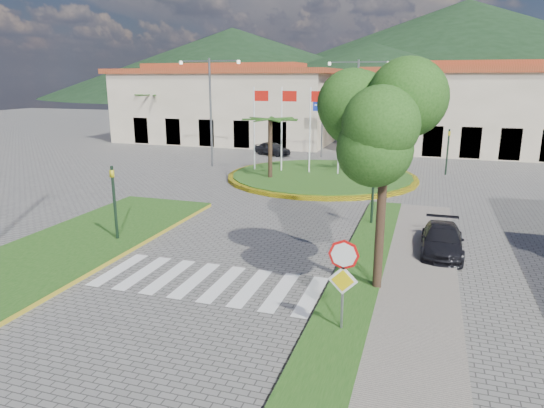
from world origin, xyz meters
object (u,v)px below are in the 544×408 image
(car_dark_a, at_px, (272,148))
(roundabout_island, at_px, (322,176))
(deciduous_tree, at_px, (386,128))
(white_van, at_px, (240,139))
(car_dark_b, at_px, (372,149))
(stop_sign, at_px, (343,271))
(car_side_right, at_px, (442,240))

(car_dark_a, bearing_deg, roundabout_island, -119.50)
(roundabout_island, height_order, deciduous_tree, deciduous_tree)
(white_van, relative_size, car_dark_b, 1.37)
(white_van, bearing_deg, roundabout_island, -127.54)
(stop_sign, distance_m, car_side_right, 7.83)
(white_van, xyz_separation_m, car_dark_b, (13.21, -2.01, -0.09))
(car_dark_a, height_order, car_side_right, car_dark_a)
(deciduous_tree, distance_m, car_side_right, 6.59)
(white_van, relative_size, car_dark_a, 1.39)
(car_dark_a, xyz_separation_m, car_dark_b, (8.35, 2.52, -0.01))
(roundabout_island, height_order, car_dark_a, roundabout_island)
(stop_sign, xyz_separation_m, car_dark_a, (-11.25, 28.85, -1.20))
(stop_sign, relative_size, car_side_right, 0.70)
(roundabout_island, bearing_deg, car_dark_b, 80.01)
(roundabout_island, distance_m, deciduous_tree, 18.55)
(white_van, xyz_separation_m, car_side_right, (18.71, -26.10, -0.12))
(stop_sign, xyz_separation_m, white_van, (-16.11, 33.38, -1.13))
(car_dark_b, bearing_deg, roundabout_island, -178.02)
(white_van, bearing_deg, stop_sign, -141.83)
(deciduous_tree, distance_m, car_dark_a, 28.77)
(roundabout_island, xyz_separation_m, deciduous_tree, (5.50, -17.00, 5.00))
(roundabout_island, distance_m, car_dark_a, 10.87)
(deciduous_tree, bearing_deg, car_side_right, 64.75)
(roundabout_island, xyz_separation_m, car_side_right, (7.50, -12.76, 0.37))
(car_dark_b, height_order, car_side_right, car_dark_b)
(deciduous_tree, xyz_separation_m, car_dark_b, (-3.50, 28.33, -4.60))
(car_dark_b, bearing_deg, white_van, 93.32)
(roundabout_island, bearing_deg, white_van, 130.06)
(car_dark_b, distance_m, car_side_right, 24.71)
(deciduous_tree, relative_size, car_dark_b, 1.94)
(stop_sign, xyz_separation_m, deciduous_tree, (0.60, 3.04, 3.38))
(white_van, distance_m, car_side_right, 32.11)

